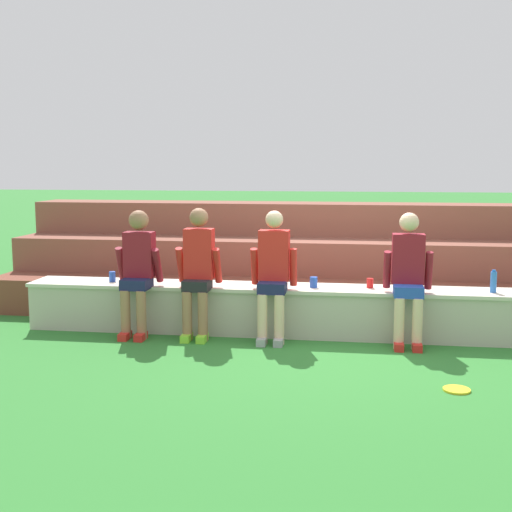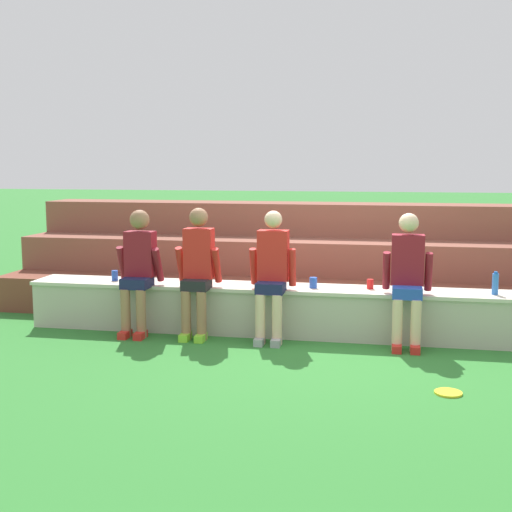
{
  "view_description": "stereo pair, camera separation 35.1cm",
  "coord_description": "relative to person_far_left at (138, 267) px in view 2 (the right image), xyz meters",
  "views": [
    {
      "loc": [
        0.31,
        -7.32,
        1.97
      ],
      "look_at": [
        -0.82,
        0.27,
        0.9
      ],
      "focal_mm": 47.22,
      "sensor_mm": 36.0,
      "label": 1
    },
    {
      "loc": [
        0.65,
        -7.26,
        1.97
      ],
      "look_at": [
        -0.82,
        0.27,
        0.9
      ],
      "focal_mm": 47.22,
      "sensor_mm": 36.0,
      "label": 2
    }
  ],
  "objects": [
    {
      "name": "plastic_cup_middle",
      "position": [
        1.99,
        0.27,
        -0.16
      ],
      "size": [
        0.09,
        0.09,
        0.12
      ],
      "primitive_type": "cylinder",
      "color": "blue",
      "rests_on": "stone_seating_wall"
    },
    {
      "name": "person_right_of_center",
      "position": [
        3.02,
        0.04,
        -0.01
      ],
      "size": [
        0.52,
        0.54,
        1.44
      ],
      "color": "beige",
      "rests_on": "ground"
    },
    {
      "name": "frisbee",
      "position": [
        3.35,
        -1.45,
        -0.77
      ],
      "size": [
        0.24,
        0.24,
        0.02
      ],
      "primitive_type": "cylinder",
      "color": "yellow",
      "rests_on": "ground"
    },
    {
      "name": "ground_plane",
      "position": [
        2.14,
        0.03,
        -0.78
      ],
      "size": [
        80.0,
        80.0,
        0.0
      ],
      "primitive_type": "plane",
      "color": "#2D752D"
    },
    {
      "name": "stone_seating_wall",
      "position": [
        2.14,
        0.3,
        -0.49
      ],
      "size": [
        7.05,
        0.58,
        0.56
      ],
      "color": "#B7AF9E",
      "rests_on": "ground"
    },
    {
      "name": "water_bottle_mid_right",
      "position": [
        3.95,
        0.27,
        -0.11
      ],
      "size": [
        0.07,
        0.07,
        0.25
      ],
      "color": "blue",
      "rests_on": "stone_seating_wall"
    },
    {
      "name": "person_center",
      "position": [
        1.55,
        0.02,
        -0.01
      ],
      "size": [
        0.52,
        0.53,
        1.44
      ],
      "color": "beige",
      "rests_on": "ground"
    },
    {
      "name": "plastic_cup_right_end",
      "position": [
        -0.42,
        0.3,
        -0.16
      ],
      "size": [
        0.08,
        0.08,
        0.12
      ],
      "primitive_type": "cylinder",
      "color": "blue",
      "rests_on": "stone_seating_wall"
    },
    {
      "name": "person_left_of_center",
      "position": [
        0.7,
        0.01,
        0.01
      ],
      "size": [
        0.51,
        0.5,
        1.47
      ],
      "color": "#996B4C",
      "rests_on": "ground"
    },
    {
      "name": "brick_bleachers",
      "position": [
        2.14,
        2.06,
        -0.24
      ],
      "size": [
        8.9,
        2.21,
        1.39
      ],
      "color": "brown",
      "rests_on": "ground"
    },
    {
      "name": "person_far_left",
      "position": [
        0.0,
        0.0,
        0.0
      ],
      "size": [
        0.52,
        0.53,
        1.43
      ],
      "color": "#996B4C",
      "rests_on": "ground"
    },
    {
      "name": "plastic_cup_left_end",
      "position": [
        2.62,
        0.34,
        -0.17
      ],
      "size": [
        0.08,
        0.08,
        0.11
      ],
      "primitive_type": "cylinder",
      "color": "red",
      "rests_on": "stone_seating_wall"
    }
  ]
}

